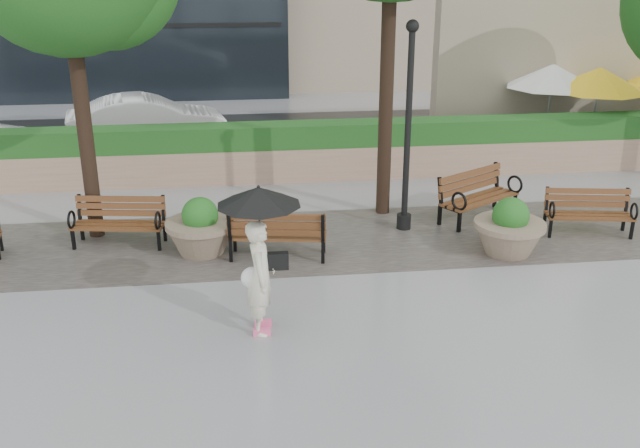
{
  "coord_description": "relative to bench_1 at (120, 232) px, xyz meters",
  "views": [
    {
      "loc": [
        -1.12,
        -9.42,
        5.11
      ],
      "look_at": [
        0.17,
        0.99,
        1.1
      ],
      "focal_mm": 40.0,
      "sensor_mm": 36.0,
      "label": 1
    }
  ],
  "objects": [
    {
      "name": "ground",
      "position": [
        3.3,
        -3.21,
        -0.27
      ],
      "size": [
        100.0,
        100.0,
        0.0
      ],
      "primitive_type": "plane",
      "color": "gray",
      "rests_on": "ground"
    },
    {
      "name": "cobble_strip",
      "position": [
        3.3,
        -0.21,
        -0.26
      ],
      "size": [
        28.0,
        3.2,
        0.01
      ],
      "primitive_type": "cube",
      "color": "#383330",
      "rests_on": "ground"
    },
    {
      "name": "hedge_wall",
      "position": [
        3.3,
        3.79,
        0.4
      ],
      "size": [
        24.0,
        0.8,
        1.35
      ],
      "color": "tan",
      "rests_on": "ground"
    },
    {
      "name": "cafe_wall",
      "position": [
        12.8,
        6.79,
        1.73
      ],
      "size": [
        10.0,
        0.6,
        4.0
      ],
      "primitive_type": "cube",
      "color": "tan",
      "rests_on": "ground"
    },
    {
      "name": "cafe_hedge",
      "position": [
        12.3,
        4.59,
        0.18
      ],
      "size": [
        8.0,
        0.5,
        0.9
      ],
      "primitive_type": "cube",
      "color": "#204F1A",
      "rests_on": "ground"
    },
    {
      "name": "asphalt_street",
      "position": [
        3.3,
        7.79,
        -0.26
      ],
      "size": [
        40.0,
        7.0,
        0.0
      ],
      "primitive_type": "cube",
      "color": "black",
      "rests_on": "ground"
    },
    {
      "name": "bench_1",
      "position": [
        0.0,
        0.0,
        0.0
      ],
      "size": [
        1.74,
        0.91,
        0.89
      ],
      "rotation": [
        0.0,
        0.0,
        -0.16
      ],
      "color": "brown",
      "rests_on": "ground"
    },
    {
      "name": "bench_2",
      "position": [
        2.88,
        -0.94,
        0.01
      ],
      "size": [
        1.79,
        0.95,
        0.91
      ],
      "rotation": [
        0.0,
        0.0,
        2.98
      ],
      "color": "brown",
      "rests_on": "ground"
    },
    {
      "name": "bench_3",
      "position": [
        7.05,
        0.53,
        0.03
      ],
      "size": [
        1.92,
        1.56,
        0.98
      ],
      "rotation": [
        0.0,
        0.0,
        0.55
      ],
      "color": "brown",
      "rests_on": "ground"
    },
    {
      "name": "bench_4",
      "position": [
        8.88,
        -0.54,
        -0.01
      ],
      "size": [
        1.69,
        0.91,
        0.86
      ],
      "rotation": [
        0.0,
        0.0,
        -0.17
      ],
      "color": "brown",
      "rests_on": "ground"
    },
    {
      "name": "planter_left",
      "position": [
        1.52,
        -0.55,
        0.15
      ],
      "size": [
        1.26,
        1.26,
        1.06
      ],
      "color": "#7F6B56",
      "rests_on": "ground"
    },
    {
      "name": "planter_right",
      "position": [
        7.01,
        -1.26,
        0.15
      ],
      "size": [
        1.27,
        1.27,
        1.06
      ],
      "color": "#7F6B56",
      "rests_on": "ground"
    },
    {
      "name": "lamppost",
      "position": [
        5.43,
        0.19,
        1.49
      ],
      "size": [
        0.28,
        0.28,
        4.0
      ],
      "color": "black",
      "rests_on": "ground"
    },
    {
      "name": "patio_umb_white",
      "position": [
        10.77,
        5.75,
        1.72
      ],
      "size": [
        2.5,
        2.5,
        2.3
      ],
      "color": "black",
      "rests_on": "ground"
    },
    {
      "name": "patio_umb_yellow_a",
      "position": [
        11.74,
        5.04,
        1.72
      ],
      "size": [
        2.5,
        2.5,
        2.3
      ],
      "color": "black",
      "rests_on": "ground"
    },
    {
      "name": "car_right",
      "position": [
        -0.17,
        7.33,
        0.45
      ],
      "size": [
        4.55,
        2.26,
        1.43
      ],
      "primitive_type": "imported",
      "rotation": [
        0.0,
        0.0,
        1.75
      ],
      "color": "white",
      "rests_on": "ground"
    },
    {
      "name": "pedestrian",
      "position": [
        2.47,
        -3.5,
        1.04
      ],
      "size": [
        1.17,
        1.17,
        2.15
      ],
      "rotation": [
        0.0,
        0.0,
        1.46
      ],
      "color": "beige",
      "rests_on": "ground"
    }
  ]
}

